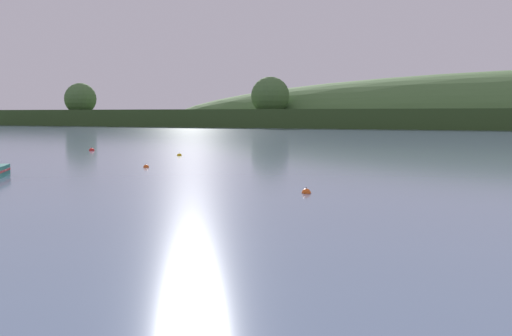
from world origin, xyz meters
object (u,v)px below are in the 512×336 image
Objects in this scene: mooring_buoy_midchannel at (92,151)px; mooring_buoy_off_fishing_boat at (306,193)px; mooring_buoy_far_upstream at (146,167)px; mooring_buoy_foreground at (179,156)px.

mooring_buoy_midchannel is 48.47m from mooring_buoy_off_fishing_boat.
mooring_buoy_midchannel is 1.21× the size of mooring_buoy_off_fishing_boat.
mooring_buoy_midchannel is at bearing 137.05° from mooring_buoy_far_upstream.
mooring_buoy_off_fishing_boat is (38.09, -29.97, 0.00)m from mooring_buoy_midchannel.
mooring_buoy_foreground is 1.07× the size of mooring_buoy_far_upstream.
mooring_buoy_midchannel reaches higher than mooring_buoy_far_upstream.
mooring_buoy_off_fishing_boat reaches higher than mooring_buoy_far_upstream.
mooring_buoy_off_fishing_boat reaches higher than mooring_buoy_foreground.
mooring_buoy_far_upstream is at bearing 147.84° from mooring_buoy_off_fishing_boat.
mooring_buoy_off_fishing_boat is 21.48m from mooring_buoy_far_upstream.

